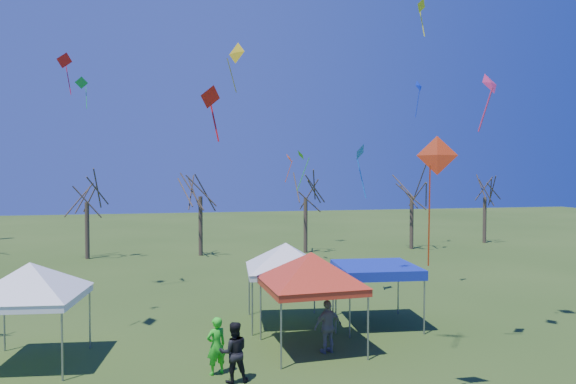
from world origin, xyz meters
name	(u,v)px	position (x,y,z in m)	size (l,w,h in m)	color
ground	(314,367)	(0.00, 0.00, 0.00)	(140.00, 140.00, 0.00)	#304B18
tree_1	(87,182)	(-10.77, 24.65, 5.79)	(3.42, 3.42, 7.54)	#3D2D21
tree_2	(200,175)	(-2.37, 24.38, 6.29)	(3.71, 3.71, 8.18)	#3D2D21
tree_3	(306,178)	(6.03, 24.04, 6.08)	(3.59, 3.59, 7.91)	#3D2D21
tree_4	(412,178)	(15.36, 24.00, 6.06)	(3.58, 3.58, 7.89)	#3D2D21
tree_5	(485,181)	(23.72, 26.07, 5.73)	(3.39, 3.39, 7.46)	#3D2D21
tent_white_west	(30,269)	(-9.15, 2.29, 3.21)	(4.48, 4.48, 3.98)	gray
tent_white_mid	(286,248)	(0.17, 5.05, 3.22)	(4.51, 4.51, 3.99)	gray
tent_red	(311,259)	(0.37, 1.67, 3.31)	(4.65, 4.65, 4.11)	gray
tent_blue	(376,270)	(3.84, 4.01, 2.35)	(3.54, 3.54, 2.55)	gray
person_green	(216,346)	(-3.19, 0.12, 0.92)	(0.67, 0.44, 1.83)	#2ADB23
person_dark	(234,352)	(-2.72, -0.62, 0.93)	(0.90, 0.70, 1.86)	black
person_grey	(328,326)	(0.86, 1.22, 0.94)	(1.10, 0.46, 1.88)	slate
kite_18	(421,7)	(7.99, 8.31, 14.95)	(0.80, 0.66, 1.93)	#FBFF1A
kite_11	(236,53)	(-0.69, 14.98, 13.66)	(1.09, 1.26, 2.98)	gold
kite_13	(82,83)	(-10.67, 22.52, 12.76)	(0.95, 0.69, 2.28)	green
kite_22	(301,156)	(4.52, 19.51, 7.65)	(0.93, 0.94, 2.96)	green
kite_2	(64,61)	(-11.84, 22.76, 14.34)	(1.34, 1.28, 2.94)	red
kite_19	(289,159)	(3.81, 20.19, 7.49)	(0.79, 0.93, 2.12)	#E44D0C
kite_5	(437,158)	(2.36, -3.65, 6.81)	(1.09, 0.70, 3.54)	red
kite_17	(360,153)	(4.93, 8.88, 7.45)	(0.97, 1.00, 2.85)	blue
kite_1	(210,98)	(-3.22, 1.78, 9.00)	(0.94, 0.84, 1.95)	red
kite_27	(490,84)	(6.28, -0.18, 9.49)	(0.95, 0.74, 2.08)	#DD315F
kite_12	(419,87)	(14.56, 21.34, 13.29)	(0.99, 0.82, 2.94)	#1534E7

